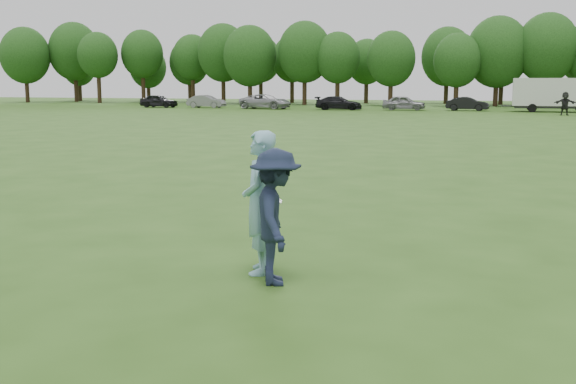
{
  "coord_description": "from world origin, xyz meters",
  "views": [
    {
      "loc": [
        2.9,
        -9.04,
        2.79
      ],
      "look_at": [
        -0.14,
        0.88,
        1.1
      ],
      "focal_mm": 42.0,
      "sensor_mm": 36.0,
      "label": 1
    }
  ],
  "objects_px": {
    "player_far_d": "(565,104)",
    "car_c": "(266,102)",
    "thrower": "(260,203)",
    "car_d": "(339,103)",
    "defender": "(276,217)",
    "cargo_trailer": "(557,93)",
    "car_b": "(206,101)",
    "car_e": "(404,103)",
    "car_a": "(159,101)",
    "car_f": "(467,104)"
  },
  "relations": [
    {
      "from": "car_a",
      "to": "car_b",
      "type": "height_order",
      "value": "car_a"
    },
    {
      "from": "player_far_d",
      "to": "car_a",
      "type": "relative_size",
      "value": 0.47
    },
    {
      "from": "thrower",
      "to": "cargo_trailer",
      "type": "xyz_separation_m",
      "value": [
        8.75,
        59.96,
        0.72
      ]
    },
    {
      "from": "car_e",
      "to": "player_far_d",
      "type": "bearing_deg",
      "value": -117.56
    },
    {
      "from": "car_b",
      "to": "cargo_trailer",
      "type": "distance_m",
      "value": 36.3
    },
    {
      "from": "car_e",
      "to": "cargo_trailer",
      "type": "relative_size",
      "value": 0.48
    },
    {
      "from": "thrower",
      "to": "player_far_d",
      "type": "relative_size",
      "value": 1.05
    },
    {
      "from": "defender",
      "to": "cargo_trailer",
      "type": "distance_m",
      "value": 60.99
    },
    {
      "from": "car_b",
      "to": "car_f",
      "type": "xyz_separation_m",
      "value": [
        28.07,
        0.5,
        -0.02
      ]
    },
    {
      "from": "car_c",
      "to": "thrower",
      "type": "bearing_deg",
      "value": -153.55
    },
    {
      "from": "player_far_d",
      "to": "car_f",
      "type": "relative_size",
      "value": 0.49
    },
    {
      "from": "thrower",
      "to": "cargo_trailer",
      "type": "bearing_deg",
      "value": 156.91
    },
    {
      "from": "defender",
      "to": "player_far_d",
      "type": "distance_m",
      "value": 54.43
    },
    {
      "from": "thrower",
      "to": "car_f",
      "type": "relative_size",
      "value": 0.51
    },
    {
      "from": "defender",
      "to": "car_b",
      "type": "relative_size",
      "value": 0.45
    },
    {
      "from": "player_far_d",
      "to": "car_e",
      "type": "bearing_deg",
      "value": 155.75
    },
    {
      "from": "player_far_d",
      "to": "thrower",
      "type": "bearing_deg",
      "value": -98.74
    },
    {
      "from": "thrower",
      "to": "car_f",
      "type": "height_order",
      "value": "thrower"
    },
    {
      "from": "defender",
      "to": "cargo_trailer",
      "type": "height_order",
      "value": "cargo_trailer"
    },
    {
      "from": "car_b",
      "to": "cargo_trailer",
      "type": "height_order",
      "value": "cargo_trailer"
    },
    {
      "from": "car_c",
      "to": "cargo_trailer",
      "type": "relative_size",
      "value": 0.62
    },
    {
      "from": "car_b",
      "to": "player_far_d",
      "type": "bearing_deg",
      "value": -99.61
    },
    {
      "from": "car_b",
      "to": "car_e",
      "type": "height_order",
      "value": "car_e"
    },
    {
      "from": "thrower",
      "to": "car_d",
      "type": "distance_m",
      "value": 60.26
    },
    {
      "from": "car_f",
      "to": "car_d",
      "type": "bearing_deg",
      "value": 103.74
    },
    {
      "from": "car_b",
      "to": "car_c",
      "type": "distance_m",
      "value": 7.32
    },
    {
      "from": "thrower",
      "to": "car_d",
      "type": "xyz_separation_m",
      "value": [
        -12.2,
        59.01,
        -0.36
      ]
    },
    {
      "from": "car_c",
      "to": "car_f",
      "type": "relative_size",
      "value": 1.35
    },
    {
      "from": "car_c",
      "to": "defender",
      "type": "bearing_deg",
      "value": -153.35
    },
    {
      "from": "thrower",
      "to": "defender",
      "type": "bearing_deg",
      "value": 26.73
    },
    {
      "from": "car_c",
      "to": "car_e",
      "type": "xyz_separation_m",
      "value": [
        14.58,
        0.77,
        -0.04
      ]
    },
    {
      "from": "car_b",
      "to": "car_f",
      "type": "height_order",
      "value": "car_b"
    },
    {
      "from": "car_b",
      "to": "car_d",
      "type": "height_order",
      "value": "car_b"
    },
    {
      "from": "car_f",
      "to": "thrower",
      "type": "bearing_deg",
      "value": -174.55
    },
    {
      "from": "car_d",
      "to": "cargo_trailer",
      "type": "distance_m",
      "value": 21.01
    },
    {
      "from": "thrower",
      "to": "car_e",
      "type": "distance_m",
      "value": 60.39
    },
    {
      "from": "car_e",
      "to": "cargo_trailer",
      "type": "xyz_separation_m",
      "value": [
        14.44,
        -0.16,
        1.04
      ]
    },
    {
      "from": "cargo_trailer",
      "to": "car_d",
      "type": "bearing_deg",
      "value": -177.42
    },
    {
      "from": "car_b",
      "to": "thrower",
      "type": "bearing_deg",
      "value": -154.27
    },
    {
      "from": "defender",
      "to": "cargo_trailer",
      "type": "relative_size",
      "value": 0.21
    },
    {
      "from": "car_b",
      "to": "car_e",
      "type": "bearing_deg",
      "value": -89.17
    },
    {
      "from": "car_b",
      "to": "cargo_trailer",
      "type": "xyz_separation_m",
      "value": [
        36.28,
        -0.29,
        1.07
      ]
    },
    {
      "from": "player_far_d",
      "to": "car_f",
      "type": "height_order",
      "value": "player_far_d"
    },
    {
      "from": "car_a",
      "to": "car_b",
      "type": "bearing_deg",
      "value": -80.37
    },
    {
      "from": "cargo_trailer",
      "to": "thrower",
      "type": "bearing_deg",
      "value": -98.31
    },
    {
      "from": "car_f",
      "to": "car_c",
      "type": "bearing_deg",
      "value": 99.83
    },
    {
      "from": "player_far_d",
      "to": "car_c",
      "type": "xyz_separation_m",
      "value": [
        -29.17,
        6.04,
        -0.23
      ]
    },
    {
      "from": "car_a",
      "to": "car_b",
      "type": "distance_m",
      "value": 5.63
    },
    {
      "from": "thrower",
      "to": "car_e",
      "type": "xyz_separation_m",
      "value": [
        -5.69,
        60.12,
        -0.32
      ]
    },
    {
      "from": "thrower",
      "to": "car_c",
      "type": "bearing_deg",
      "value": -175.93
    }
  ]
}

